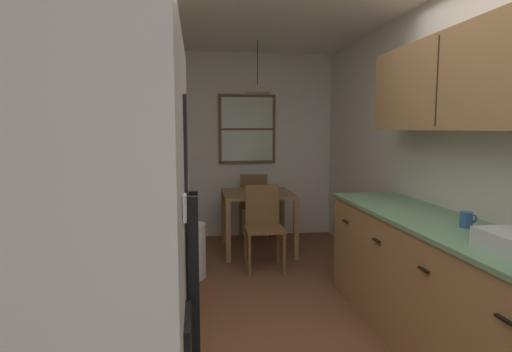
{
  "coord_description": "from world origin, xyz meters",
  "views": [
    {
      "loc": [
        -0.6,
        -2.18,
        1.51
      ],
      "look_at": [
        -0.09,
        1.37,
        1.1
      ],
      "focal_mm": 29.18,
      "sensor_mm": 36.0,
      "label": 1
    }
  ],
  "objects_px": {
    "storage_canister": "(117,235)",
    "microwave_over_range": "(56,89)",
    "dining_table": "(257,202)",
    "trash_bin": "(188,251)",
    "dining_chair_far": "(253,202)",
    "mug_by_coffeemaker": "(466,220)",
    "table_serving_bowl": "(266,189)",
    "dining_chair_near": "(263,223)"
  },
  "relations": [
    {
      "from": "microwave_over_range",
      "to": "dining_chair_near",
      "type": "relative_size",
      "value": 0.69
    },
    {
      "from": "dining_chair_far",
      "to": "trash_bin",
      "type": "distance_m",
      "value": 1.71
    },
    {
      "from": "mug_by_coffeemaker",
      "to": "dining_chair_near",
      "type": "bearing_deg",
      "value": 115.17
    },
    {
      "from": "microwave_over_range",
      "to": "storage_canister",
      "type": "xyz_separation_m",
      "value": [
        0.11,
        0.46,
        -0.67
      ]
    },
    {
      "from": "microwave_over_range",
      "to": "trash_bin",
      "type": "bearing_deg",
      "value": 80.87
    },
    {
      "from": "microwave_over_range",
      "to": "dining_table",
      "type": "distance_m",
      "value": 3.72
    },
    {
      "from": "microwave_over_range",
      "to": "dining_chair_far",
      "type": "relative_size",
      "value": 0.69
    },
    {
      "from": "microwave_over_range",
      "to": "dining_chair_far",
      "type": "xyz_separation_m",
      "value": [
        1.28,
        3.99,
        -1.16
      ]
    },
    {
      "from": "storage_canister",
      "to": "mug_by_coffeemaker",
      "type": "relative_size",
      "value": 1.52
    },
    {
      "from": "dining_table",
      "to": "trash_bin",
      "type": "relative_size",
      "value": 1.56
    },
    {
      "from": "trash_bin",
      "to": "mug_by_coffeemaker",
      "type": "height_order",
      "value": "mug_by_coffeemaker"
    },
    {
      "from": "microwave_over_range",
      "to": "mug_by_coffeemaker",
      "type": "xyz_separation_m",
      "value": [
        2.16,
        0.69,
        -0.71
      ]
    },
    {
      "from": "dining_chair_far",
      "to": "trash_bin",
      "type": "xyz_separation_m",
      "value": [
        -0.87,
        -1.45,
        -0.22
      ]
    },
    {
      "from": "dining_table",
      "to": "trash_bin",
      "type": "bearing_deg",
      "value": -135.49
    },
    {
      "from": "mug_by_coffeemaker",
      "to": "table_serving_bowl",
      "type": "height_order",
      "value": "mug_by_coffeemaker"
    },
    {
      "from": "trash_bin",
      "to": "dining_table",
      "type": "bearing_deg",
      "value": 44.51
    },
    {
      "from": "dining_chair_near",
      "to": "table_serving_bowl",
      "type": "bearing_deg",
      "value": 78.05
    },
    {
      "from": "microwave_over_range",
      "to": "table_serving_bowl",
      "type": "distance_m",
      "value": 3.74
    },
    {
      "from": "dining_chair_near",
      "to": "storage_canister",
      "type": "xyz_separation_m",
      "value": [
        -1.1,
        -2.26,
        0.49
      ]
    },
    {
      "from": "dining_chair_near",
      "to": "mug_by_coffeemaker",
      "type": "bearing_deg",
      "value": -64.83
    },
    {
      "from": "table_serving_bowl",
      "to": "dining_chair_near",
      "type": "bearing_deg",
      "value": -101.95
    },
    {
      "from": "storage_canister",
      "to": "mug_by_coffeemaker",
      "type": "height_order",
      "value": "storage_canister"
    },
    {
      "from": "dining_chair_far",
      "to": "microwave_over_range",
      "type": "bearing_deg",
      "value": -107.71
    },
    {
      "from": "dining_chair_far",
      "to": "table_serving_bowl",
      "type": "height_order",
      "value": "dining_chair_far"
    },
    {
      "from": "dining_table",
      "to": "dining_chair_far",
      "type": "height_order",
      "value": "dining_chair_far"
    },
    {
      "from": "storage_canister",
      "to": "microwave_over_range",
      "type": "bearing_deg",
      "value": -103.3
    },
    {
      "from": "trash_bin",
      "to": "storage_canister",
      "type": "xyz_separation_m",
      "value": [
        -0.3,
        -2.08,
        0.71
      ]
    },
    {
      "from": "dining_chair_far",
      "to": "dining_chair_near",
      "type": "bearing_deg",
      "value": -92.89
    },
    {
      "from": "storage_canister",
      "to": "mug_by_coffeemaker",
      "type": "bearing_deg",
      "value": 6.54
    },
    {
      "from": "dining_chair_far",
      "to": "table_serving_bowl",
      "type": "relative_size",
      "value": 5.16
    },
    {
      "from": "storage_canister",
      "to": "table_serving_bowl",
      "type": "bearing_deg",
      "value": 66.94
    },
    {
      "from": "dining_table",
      "to": "storage_canister",
      "type": "distance_m",
      "value": 3.13
    },
    {
      "from": "dining_table",
      "to": "dining_chair_far",
      "type": "relative_size",
      "value": 0.95
    },
    {
      "from": "trash_bin",
      "to": "mug_by_coffeemaker",
      "type": "relative_size",
      "value": 4.92
    },
    {
      "from": "trash_bin",
      "to": "mug_by_coffeemaker",
      "type": "xyz_separation_m",
      "value": [
        1.75,
        -1.85,
        0.67
      ]
    },
    {
      "from": "dining_chair_near",
      "to": "storage_canister",
      "type": "height_order",
      "value": "storage_canister"
    },
    {
      "from": "microwave_over_range",
      "to": "dining_table",
      "type": "xyz_separation_m",
      "value": [
        1.24,
        3.35,
        -1.04
      ]
    },
    {
      "from": "microwave_over_range",
      "to": "dining_chair_far",
      "type": "height_order",
      "value": "microwave_over_range"
    },
    {
      "from": "microwave_over_range",
      "to": "table_serving_bowl",
      "type": "relative_size",
      "value": 3.56
    },
    {
      "from": "dining_table",
      "to": "mug_by_coffeemaker",
      "type": "relative_size",
      "value": 7.66
    },
    {
      "from": "dining_chair_far",
      "to": "dining_table",
      "type": "bearing_deg",
      "value": -93.33
    },
    {
      "from": "dining_table",
      "to": "trash_bin",
      "type": "height_order",
      "value": "dining_table"
    }
  ]
}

